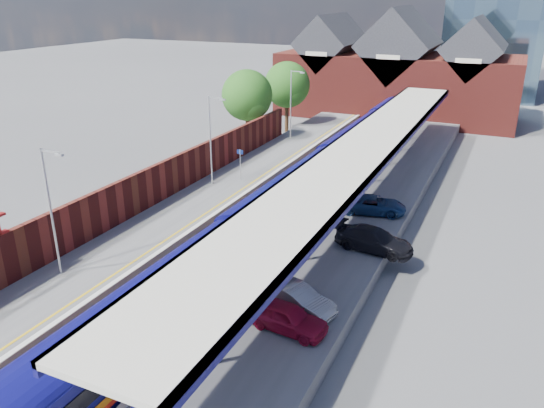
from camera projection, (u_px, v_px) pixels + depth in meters
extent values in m
plane|color=#5B5B5E|center=(323.00, 177.00, 46.87)|extent=(240.00, 240.00, 0.00)
cube|color=#473D33|center=(276.00, 217.00, 38.42)|extent=(6.00, 76.00, 0.06)
cube|color=slate|center=(249.00, 211.00, 39.25)|extent=(0.07, 76.00, 0.14)
cube|color=slate|center=(266.00, 214.00, 38.69)|extent=(0.07, 76.00, 0.14)
cube|color=slate|center=(286.00, 218.00, 38.08)|extent=(0.07, 76.00, 0.14)
cube|color=slate|center=(305.00, 221.00, 37.52)|extent=(0.07, 76.00, 0.14)
cube|color=#565659|center=(210.00, 200.00, 40.38)|extent=(5.00, 76.00, 1.00)
cube|color=#565659|center=(357.00, 225.00, 35.91)|extent=(6.00, 76.00, 1.00)
cube|color=silver|center=(237.00, 198.00, 39.28)|extent=(0.30, 76.00, 0.05)
cube|color=silver|center=(317.00, 211.00, 36.82)|extent=(0.30, 76.00, 0.05)
cube|color=yellow|center=(230.00, 197.00, 39.52)|extent=(0.14, 76.00, 0.01)
cube|color=#0C0C54|center=(143.00, 325.00, 22.63)|extent=(3.02, 16.04, 2.50)
cube|color=#0C0C54|center=(140.00, 300.00, 22.17)|extent=(3.02, 16.04, 0.60)
cube|color=#0C0C54|center=(292.00, 199.00, 36.65)|extent=(3.02, 16.04, 2.50)
cube|color=#0C0C54|center=(293.00, 182.00, 36.19)|extent=(3.02, 16.04, 0.60)
cube|color=#0C0C54|center=(359.00, 142.00, 50.66)|extent=(3.02, 16.04, 2.50)
cube|color=#0C0C54|center=(360.00, 130.00, 50.20)|extent=(3.02, 16.04, 0.60)
cube|color=#0C0C54|center=(397.00, 110.00, 64.68)|extent=(3.02, 16.04, 2.50)
cube|color=#0C0C54|center=(398.00, 100.00, 64.22)|extent=(3.02, 16.04, 0.60)
cube|color=black|center=(315.00, 159.00, 44.04)|extent=(0.04, 60.54, 0.70)
cube|color=orange|center=(315.00, 168.00, 44.34)|extent=(0.03, 55.27, 0.30)
cube|color=red|center=(315.00, 171.00, 44.44)|extent=(0.03, 55.27, 0.30)
cube|color=black|center=(405.00, 115.00, 70.00)|extent=(2.00, 2.40, 0.60)
cylinder|color=#100E56|center=(134.00, 401.00, 16.76)|extent=(0.24, 0.24, 4.20)
cylinder|color=#100E56|center=(215.00, 319.00, 20.99)|extent=(0.24, 0.24, 4.20)
cylinder|color=#100E56|center=(268.00, 265.00, 25.21)|extent=(0.24, 0.24, 4.20)
cylinder|color=#100E56|center=(306.00, 226.00, 29.43)|extent=(0.24, 0.24, 4.20)
cylinder|color=#100E56|center=(335.00, 197.00, 33.65)|extent=(0.24, 0.24, 4.20)
cylinder|color=#100E56|center=(357.00, 174.00, 37.87)|extent=(0.24, 0.24, 4.20)
cylinder|color=#100E56|center=(375.00, 156.00, 42.09)|extent=(0.24, 0.24, 4.20)
cylinder|color=#100E56|center=(389.00, 141.00, 46.31)|extent=(0.24, 0.24, 4.20)
cylinder|color=#100E56|center=(402.00, 129.00, 50.54)|extent=(0.24, 0.24, 4.20)
cylinder|color=#100E56|center=(412.00, 119.00, 54.76)|extent=(0.24, 0.24, 4.20)
cube|color=beige|center=(362.00, 148.00, 36.00)|extent=(4.50, 52.00, 0.25)
cube|color=#100E56|center=(332.00, 147.00, 36.90)|extent=(0.20, 52.00, 0.55)
cube|color=#100E56|center=(393.00, 154.00, 35.22)|extent=(0.20, 52.00, 0.55)
cylinder|color=#A5A8AA|center=(51.00, 213.00, 27.48)|extent=(0.12, 0.12, 7.00)
cube|color=#A5A8AA|center=(50.00, 151.00, 25.99)|extent=(1.20, 0.08, 0.08)
cube|color=#A5A8AA|center=(59.00, 155.00, 25.80)|extent=(0.45, 0.18, 0.12)
cylinder|color=#A5A8AA|center=(210.00, 141.00, 40.99)|extent=(0.12, 0.12, 7.00)
cube|color=#A5A8AA|center=(215.00, 98.00, 39.50)|extent=(1.20, 0.08, 0.08)
cube|color=#A5A8AA|center=(223.00, 100.00, 39.31)|extent=(0.45, 0.18, 0.12)
cylinder|color=#A5A8AA|center=(291.00, 105.00, 54.50)|extent=(0.12, 0.12, 7.00)
cube|color=#A5A8AA|center=(297.00, 71.00, 53.01)|extent=(1.20, 0.08, 0.08)
cube|color=#A5A8AA|center=(302.00, 73.00, 52.81)|extent=(0.45, 0.18, 0.12)
cylinder|color=#A5A8AA|center=(240.00, 164.00, 42.92)|extent=(0.08, 0.08, 2.50)
cube|color=#0C194C|center=(240.00, 152.00, 42.53)|extent=(0.55, 0.06, 0.35)
cube|color=maroon|center=(130.00, 197.00, 35.63)|extent=(0.35, 50.00, 2.80)
cube|color=maroon|center=(396.00, 86.00, 69.04)|extent=(30.00, 12.00, 8.00)
cube|color=#232328|center=(332.00, 42.00, 70.62)|extent=(7.13, 12.00, 7.13)
cube|color=#232328|center=(400.00, 44.00, 67.12)|extent=(9.16, 12.00, 9.16)
cube|color=#232328|center=(475.00, 47.00, 63.62)|extent=(7.13, 12.00, 7.13)
cube|color=beige|center=(316.00, 54.00, 65.88)|extent=(2.80, 0.15, 0.50)
cube|color=beige|center=(388.00, 57.00, 62.38)|extent=(2.80, 0.15, 0.50)
cube|color=beige|center=(468.00, 61.00, 58.88)|extent=(2.80, 0.15, 0.50)
cylinder|color=#382314|center=(248.00, 129.00, 55.29)|extent=(0.44, 0.44, 4.00)
sphere|color=#144C18|center=(247.00, 95.00, 54.00)|extent=(5.20, 5.20, 5.20)
sphere|color=#144C18|center=(252.00, 104.00, 53.52)|extent=(3.20, 3.20, 3.20)
cylinder|color=#382314|center=(287.00, 115.00, 61.65)|extent=(0.44, 0.44, 4.00)
sphere|color=#144C18|center=(287.00, 85.00, 60.36)|extent=(5.20, 5.20, 5.20)
sphere|color=#144C18|center=(292.00, 92.00, 59.89)|extent=(3.20, 3.20, 3.20)
imported|color=maroon|center=(287.00, 317.00, 23.67)|extent=(3.91, 1.90, 1.28)
imported|color=#9D9EA2|center=(296.00, 298.00, 25.13)|extent=(4.15, 2.32, 1.29)
imported|color=black|center=(374.00, 240.00, 31.07)|extent=(4.87, 2.51, 1.35)
imported|color=navy|center=(373.00, 205.00, 36.43)|extent=(4.75, 2.91, 1.23)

